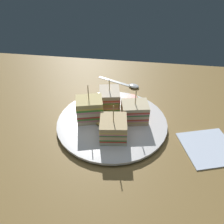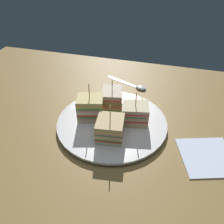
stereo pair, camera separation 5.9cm
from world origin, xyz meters
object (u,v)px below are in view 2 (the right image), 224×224
object	(u,v)px
chip_pile	(104,117)
spoon	(136,86)
sandwich_wedge_3	(110,128)
napkin	(208,156)
sandwich_wedge_1	(112,99)
sandwich_wedge_0	(135,114)
plate	(112,122)
sandwich_wedge_2	(90,108)

from	to	relation	value
chip_pile	spoon	size ratio (longest dim) A/B	0.40
sandwich_wedge_3	napkin	bearing A→B (deg)	-96.05
sandwich_wedge_1	chip_pile	world-z (taller)	sandwich_wedge_1
sandwich_wedge_0	plate	bearing A→B (deg)	1.28
plate	sandwich_wedge_0	xyz separation A→B (cm)	(5.90, 1.36, 3.15)
plate	sandwich_wedge_1	world-z (taller)	sandwich_wedge_1
sandwich_wedge_2	chip_pile	size ratio (longest dim) A/B	1.72
sandwich_wedge_1	sandwich_wedge_3	world-z (taller)	sandwich_wedge_3
sandwich_wedge_2	sandwich_wedge_3	xyz separation A→B (cm)	(7.27, -5.89, -0.63)
napkin	plate	bearing A→B (deg)	167.81
sandwich_wedge_0	sandwich_wedge_3	distance (cm)	8.66
napkin	sandwich_wedge_3	bearing A→B (deg)	-178.62
spoon	sandwich_wedge_2	bearing A→B (deg)	-89.35
sandwich_wedge_0	napkin	distance (cm)	20.38
sandwich_wedge_2	napkin	size ratio (longest dim) A/B	0.87
sandwich_wedge_1	napkin	bearing A→B (deg)	55.66
sandwich_wedge_0	napkin	xyz separation A→B (cm)	(18.90, -6.72, -3.64)
plate	spoon	world-z (taller)	plate
sandwich_wedge_3	spoon	distance (cm)	27.68
sandwich_wedge_0	sandwich_wedge_1	size ratio (longest dim) A/B	1.00
chip_pile	plate	bearing A→B (deg)	7.96
sandwich_wedge_3	spoon	xyz separation A→B (cm)	(1.31, 27.44, -3.41)
plate	sandwich_wedge_2	world-z (taller)	sandwich_wedge_2
plate	spoon	bearing A→B (deg)	83.31
sandwich_wedge_1	sandwich_wedge_3	distance (cm)	12.10
plate	sandwich_wedge_2	bearing A→B (deg)	-179.70
sandwich_wedge_0	sandwich_wedge_1	bearing A→B (deg)	-42.57
sandwich_wedge_1	sandwich_wedge_3	bearing A→B (deg)	2.05
sandwich_wedge_0	sandwich_wedge_3	xyz separation A→B (cm)	(-4.69, -7.29, -0.09)
plate	sandwich_wedge_0	bearing A→B (deg)	12.97
sandwich_wedge_1	napkin	distance (cm)	28.93
sandwich_wedge_1	napkin	world-z (taller)	sandwich_wedge_1
sandwich_wedge_0	chip_pile	xyz separation A→B (cm)	(-8.11, -1.67, -1.78)
sandwich_wedge_2	sandwich_wedge_0	bearing A→B (deg)	-8.69
sandwich_wedge_3	chip_pile	size ratio (longest dim) A/B	1.52
sandwich_wedge_2	napkin	world-z (taller)	sandwich_wedge_2
napkin	sandwich_wedge_1	bearing A→B (deg)	157.01
sandwich_wedge_1	spoon	distance (cm)	16.63
sandwich_wedge_2	spoon	world-z (taller)	sandwich_wedge_2
plate	chip_pile	distance (cm)	2.62
sandwich_wedge_1	chip_pile	distance (cm)	6.51
sandwich_wedge_1	sandwich_wedge_3	xyz separation A→B (cm)	(2.80, -11.77, -0.37)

